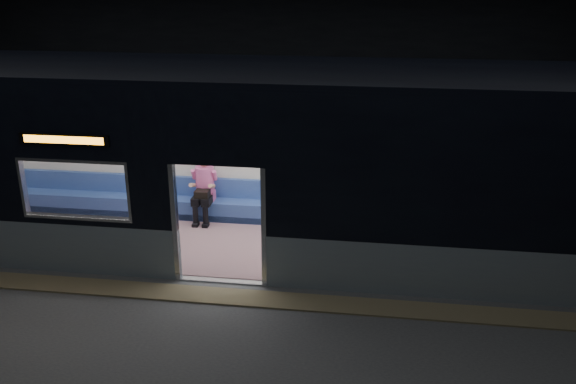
# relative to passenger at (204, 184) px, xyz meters

# --- Properties ---
(station_floor) EXTENTS (24.00, 14.00, 0.01)m
(station_floor) POSITION_rel_passenger_xyz_m (0.95, -3.55, -0.80)
(station_floor) COLOR #47494C
(station_floor) RESTS_ON ground
(station_envelope) EXTENTS (24.00, 14.00, 5.00)m
(station_envelope) POSITION_rel_passenger_xyz_m (0.95, -3.55, 2.87)
(station_envelope) COLOR black
(station_envelope) RESTS_ON station_floor
(tactile_strip) EXTENTS (22.80, 0.50, 0.03)m
(tactile_strip) POSITION_rel_passenger_xyz_m (0.95, -3.00, -0.78)
(tactile_strip) COLOR #8C7F59
(tactile_strip) RESTS_ON station_floor
(metro_car) EXTENTS (18.00, 3.04, 3.35)m
(metro_car) POSITION_rel_passenger_xyz_m (0.95, -1.00, 1.05)
(metro_car) COLOR #83959C
(metro_car) RESTS_ON station_floor
(passenger) EXTENTS (0.40, 0.69, 1.37)m
(passenger) POSITION_rel_passenger_xyz_m (0.00, 0.00, 0.00)
(passenger) COLOR black
(passenger) RESTS_ON metro_car
(handbag) EXTENTS (0.31, 0.27, 0.14)m
(handbag) POSITION_rel_passenger_xyz_m (0.02, -0.22, -0.12)
(handbag) COLOR black
(handbag) RESTS_ON passenger
(transit_map) EXTENTS (0.95, 0.03, 0.62)m
(transit_map) POSITION_rel_passenger_xyz_m (5.33, 0.31, 0.66)
(transit_map) COLOR white
(transit_map) RESTS_ON metro_car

